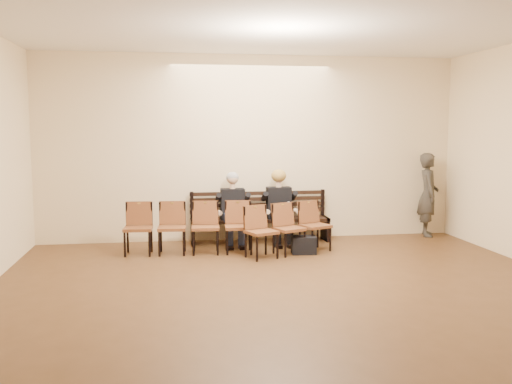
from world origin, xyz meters
TOP-DOWN VIEW (x-y plane):
  - ground at (0.00, 0.00)m, footprint 10.00×10.00m
  - room_walls at (0.00, 0.79)m, footprint 8.02×10.01m
  - bench at (0.12, 4.65)m, footprint 2.60×0.90m
  - seated_man at (-0.40, 4.53)m, footprint 0.54×0.75m
  - seated_woman at (0.47, 4.53)m, footprint 0.55×0.77m
  - laptop at (-0.36, 4.34)m, footprint 0.32×0.26m
  - water_bottle at (0.58, 4.27)m, footprint 0.08×0.08m
  - bag at (0.70, 3.55)m, footprint 0.44×0.32m
  - passerby at (3.50, 4.75)m, footprint 0.64×0.80m
  - chair_row_front at (-1.24, 3.86)m, footprint 2.19×0.63m
  - chair_row_back at (0.44, 3.55)m, footprint 1.62×1.04m

SIDE VIEW (x-z plane):
  - ground at x=0.00m, z-range 0.00..0.00m
  - bag at x=0.70m, z-range 0.00..0.30m
  - bench at x=0.12m, z-range 0.00..0.45m
  - chair_row_back at x=0.44m, z-range 0.00..0.87m
  - chair_row_front at x=-1.24m, z-range 0.00..0.89m
  - water_bottle at x=0.58m, z-range 0.45..0.67m
  - laptop at x=-0.36m, z-range 0.45..0.68m
  - seated_woman at x=0.47m, z-range 0.00..1.29m
  - seated_man at x=-0.40m, z-range 0.00..1.30m
  - passerby at x=3.50m, z-range 0.00..1.89m
  - room_walls at x=0.00m, z-range 0.78..4.29m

